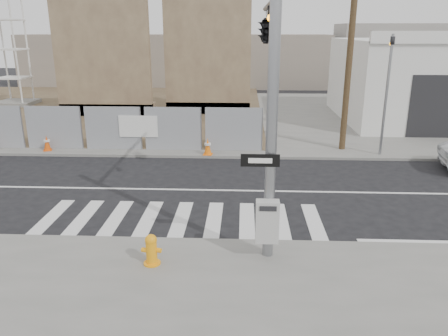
{
  "coord_description": "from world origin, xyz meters",
  "views": [
    {
      "loc": [
        1.86,
        -14.59,
        5.5
      ],
      "look_at": [
        1.27,
        -1.75,
        1.4
      ],
      "focal_mm": 35.0,
      "sensor_mm": 36.0,
      "label": 1
    }
  ],
  "objects_px": {
    "fire_hydrant": "(151,249)",
    "traffic_cone_d": "(208,147)",
    "signal_pole": "(267,56)",
    "auto_shop": "(443,80)",
    "traffic_cone_c": "(47,143)"
  },
  "relations": [
    {
      "from": "signal_pole",
      "to": "fire_hydrant",
      "type": "relative_size",
      "value": 9.09
    },
    {
      "from": "signal_pole",
      "to": "traffic_cone_c",
      "type": "height_order",
      "value": "signal_pole"
    },
    {
      "from": "signal_pole",
      "to": "traffic_cone_d",
      "type": "distance_m",
      "value": 7.91
    },
    {
      "from": "fire_hydrant",
      "to": "traffic_cone_c",
      "type": "xyz_separation_m",
      "value": [
        -6.94,
        9.97,
        -0.03
      ]
    },
    {
      "from": "fire_hydrant",
      "to": "traffic_cone_d",
      "type": "bearing_deg",
      "value": 100.81
    },
    {
      "from": "fire_hydrant",
      "to": "traffic_cone_d",
      "type": "relative_size",
      "value": 1.02
    },
    {
      "from": "fire_hydrant",
      "to": "traffic_cone_c",
      "type": "distance_m",
      "value": 12.15
    },
    {
      "from": "fire_hydrant",
      "to": "traffic_cone_d",
      "type": "distance_m",
      "value": 9.63
    },
    {
      "from": "auto_shop",
      "to": "signal_pole",
      "type": "bearing_deg",
      "value": -127.46
    },
    {
      "from": "auto_shop",
      "to": "traffic_cone_c",
      "type": "xyz_separation_m",
      "value": [
        -21.23,
        -8.38,
        -2.07
      ]
    },
    {
      "from": "signal_pole",
      "to": "auto_shop",
      "type": "height_order",
      "value": "signal_pole"
    },
    {
      "from": "fire_hydrant",
      "to": "signal_pole",
      "type": "bearing_deg",
      "value": 64.33
    },
    {
      "from": "signal_pole",
      "to": "traffic_cone_d",
      "type": "bearing_deg",
      "value": 109.58
    },
    {
      "from": "traffic_cone_c",
      "to": "traffic_cone_d",
      "type": "distance_m",
      "value": 7.51
    },
    {
      "from": "fire_hydrant",
      "to": "traffic_cone_c",
      "type": "bearing_deg",
      "value": 138.96
    }
  ]
}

